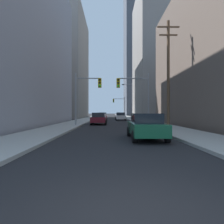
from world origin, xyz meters
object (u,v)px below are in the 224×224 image
at_px(traffic_signal_near_right, 135,90).
at_px(traffic_signal_far_right, 120,104).
at_px(sedan_maroon, 99,118).
at_px(traffic_signal_near_left, 87,91).
at_px(sedan_black, 103,115).
at_px(sedan_white, 121,116).
at_px(sedan_green, 146,126).
at_px(sedan_red, 102,117).

relative_size(traffic_signal_near_right, traffic_signal_far_right, 1.00).
height_order(sedan_maroon, traffic_signal_near_left, traffic_signal_near_left).
height_order(sedan_black, traffic_signal_near_left, traffic_signal_near_left).
height_order(sedan_white, traffic_signal_near_left, traffic_signal_near_left).
relative_size(traffic_signal_near_left, traffic_signal_near_right, 1.00).
relative_size(sedan_black, traffic_signal_near_right, 0.71).
height_order(sedan_green, traffic_signal_near_left, traffic_signal_near_left).
bearing_deg(sedan_green, traffic_signal_near_left, 114.71).
distance_m(sedan_white, traffic_signal_far_right, 18.27).
relative_size(sedan_red, traffic_signal_near_right, 0.70).
relative_size(sedan_green, sedan_red, 1.01).
relative_size(sedan_maroon, traffic_signal_near_right, 0.71).
bearing_deg(traffic_signal_near_right, sedan_maroon, 144.47).
relative_size(sedan_maroon, sedan_white, 1.00).
bearing_deg(sedan_black, traffic_signal_far_right, 58.03).
relative_size(sedan_black, traffic_signal_far_right, 0.71).
xyz_separation_m(sedan_maroon, traffic_signal_far_right, (4.28, 29.97, 3.26)).
distance_m(sedan_red, traffic_signal_far_right, 22.13).
bearing_deg(traffic_signal_near_right, sedan_white, 92.67).
distance_m(traffic_signal_near_left, traffic_signal_far_right, 33.42).
xyz_separation_m(sedan_white, traffic_signal_near_right, (0.70, -15.01, 3.27)).
height_order(sedan_maroon, sedan_red, same).
relative_size(sedan_white, traffic_signal_near_right, 0.70).
height_order(sedan_maroon, sedan_black, same).
bearing_deg(traffic_signal_near_left, sedan_white, 72.60).
bearing_deg(sedan_green, traffic_signal_far_right, 88.93).
xyz_separation_m(sedan_green, traffic_signal_near_right, (0.71, 10.20, 3.27)).
bearing_deg(traffic_signal_far_right, sedan_green, -91.07).
relative_size(sedan_maroon, sedan_red, 1.01).
xyz_separation_m(sedan_black, traffic_signal_near_right, (4.40, -25.76, 3.27)).
distance_m(sedan_green, traffic_signal_far_right, 43.29).
distance_m(sedan_black, traffic_signal_far_right, 9.09).
height_order(sedan_green, sedan_maroon, same).
bearing_deg(sedan_white, sedan_red, -134.97).
height_order(traffic_signal_near_left, traffic_signal_far_right, same).
bearing_deg(sedan_green, sedan_maroon, 104.78).
bearing_deg(sedan_maroon, traffic_signal_far_right, 81.87).
xyz_separation_m(sedan_green, traffic_signal_near_left, (-4.69, 10.20, 3.23)).
distance_m(sedan_white, traffic_signal_near_left, 16.05).
height_order(sedan_green, traffic_signal_near_right, traffic_signal_near_right).
height_order(sedan_red, sedan_black, same).
bearing_deg(traffic_signal_far_right, traffic_signal_near_left, -99.47).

